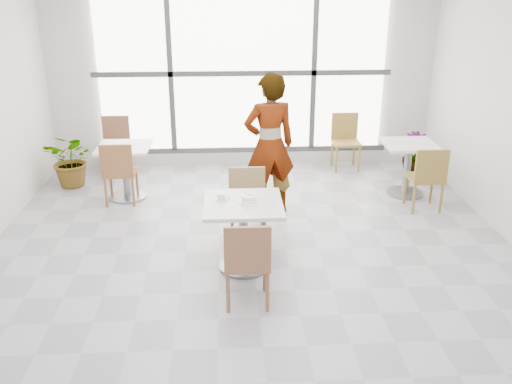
{
  "coord_description": "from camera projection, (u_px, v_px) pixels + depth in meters",
  "views": [
    {
      "loc": [
        -0.27,
        -5.13,
        2.9
      ],
      "look_at": [
        0.0,
        -0.3,
        1.0
      ],
      "focal_mm": 38.76,
      "sensor_mm": 36.0,
      "label": 1
    }
  ],
  "objects": [
    {
      "name": "bg_table_right",
      "position": [
        408.0,
        161.0,
        7.69
      ],
      "size": [
        0.7,
        0.7,
        0.75
      ],
      "color": "white",
      "rests_on": "ground"
    },
    {
      "name": "plant_right",
      "position": [
        415.0,
        155.0,
        8.42
      ],
      "size": [
        0.45,
        0.45,
        0.7
      ],
      "primitive_type": "imported",
      "rotation": [
        0.0,
        0.0,
        0.16
      ],
      "color": "#4A7B43",
      "rests_on": "ground"
    },
    {
      "name": "person",
      "position": [
        269.0,
        145.0,
        6.95
      ],
      "size": [
        0.75,
        0.58,
        1.82
      ],
      "primitive_type": "imported",
      "rotation": [
        0.0,
        0.0,
        3.37
      ],
      "color": "black",
      "rests_on": "ground"
    },
    {
      "name": "bg_chair_right_near",
      "position": [
        427.0,
        175.0,
        7.12
      ],
      "size": [
        0.42,
        0.42,
        0.87
      ],
      "rotation": [
        0.0,
        0.0,
        3.14
      ],
      "color": "olive",
      "rests_on": "ground"
    },
    {
      "name": "plant_left",
      "position": [
        72.0,
        160.0,
        8.03
      ],
      "size": [
        0.88,
        0.81,
        0.81
      ],
      "primitive_type": "imported",
      "rotation": [
        0.0,
        0.0,
        -0.29
      ],
      "color": "#658D46",
      "rests_on": "ground"
    },
    {
      "name": "chair_near",
      "position": [
        247.0,
        259.0,
        5.02
      ],
      "size": [
        0.42,
        0.42,
        0.87
      ],
      "rotation": [
        0.0,
        0.0,
        3.14
      ],
      "color": "brown",
      "rests_on": "ground"
    },
    {
      "name": "bg_table_left",
      "position": [
        125.0,
        164.0,
        7.56
      ],
      "size": [
        0.7,
        0.7,
        0.75
      ],
      "color": "white",
      "rests_on": "ground"
    },
    {
      "name": "wall_front",
      "position": [
        304.0,
        382.0,
        2.04
      ],
      "size": [
        6.0,
        0.0,
        6.0
      ],
      "primitive_type": "plane",
      "rotation": [
        -1.57,
        0.0,
        0.0
      ],
      "color": "silver",
      "rests_on": "ground"
    },
    {
      "name": "oatmeal_bowl",
      "position": [
        249.0,
        199.0,
        5.59
      ],
      "size": [
        0.21,
        0.21,
        0.1
      ],
      "color": "white",
      "rests_on": "main_table"
    },
    {
      "name": "floor",
      "position": [
        254.0,
        270.0,
        5.84
      ],
      "size": [
        7.0,
        7.0,
        0.0
      ],
      "primitive_type": "plane",
      "color": "#9E9EA5",
      "rests_on": "ground"
    },
    {
      "name": "wall_back",
      "position": [
        242.0,
        72.0,
        8.54
      ],
      "size": [
        6.0,
        0.0,
        6.0
      ],
      "primitive_type": "plane",
      "rotation": [
        1.57,
        0.0,
        0.0
      ],
      "color": "silver",
      "rests_on": "ground"
    },
    {
      "name": "bg_chair_left_near",
      "position": [
        119.0,
        169.0,
        7.33
      ],
      "size": [
        0.42,
        0.42,
        0.87
      ],
      "rotation": [
        0.0,
        0.0,
        3.14
      ],
      "color": "brown",
      "rests_on": "ground"
    },
    {
      "name": "main_table",
      "position": [
        243.0,
        223.0,
        5.69
      ],
      "size": [
        0.8,
        0.8,
        0.75
      ],
      "color": "silver",
      "rests_on": "ground"
    },
    {
      "name": "window",
      "position": [
        243.0,
        73.0,
        8.48
      ],
      "size": [
        4.6,
        0.07,
        2.52
      ],
      "color": "white",
      "rests_on": "ground"
    },
    {
      "name": "bg_chair_left_far",
      "position": [
        116.0,
        141.0,
        8.6
      ],
      "size": [
        0.42,
        0.42,
        0.87
      ],
      "color": "brown",
      "rests_on": "ground"
    },
    {
      "name": "bg_chair_right_far",
      "position": [
        345.0,
        137.0,
        8.79
      ],
      "size": [
        0.42,
        0.42,
        0.87
      ],
      "color": "#A17F3A",
      "rests_on": "ground"
    },
    {
      "name": "coffee_cup",
      "position": [
        221.0,
        197.0,
        5.67
      ],
      "size": [
        0.16,
        0.13,
        0.07
      ],
      "color": "silver",
      "rests_on": "main_table"
    },
    {
      "name": "chair_far",
      "position": [
        247.0,
        201.0,
        6.31
      ],
      "size": [
        0.42,
        0.42,
        0.87
      ],
      "color": "#96794B",
      "rests_on": "ground"
    }
  ]
}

